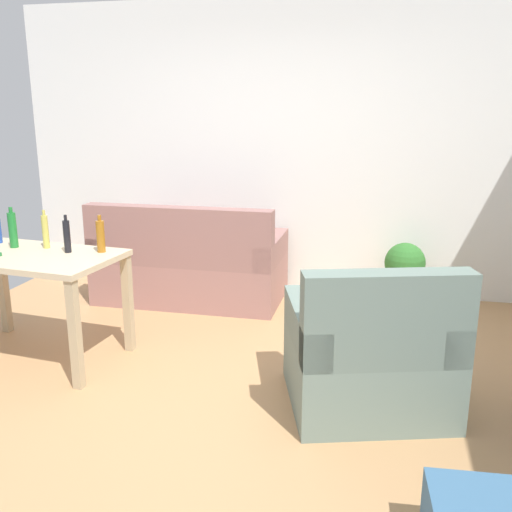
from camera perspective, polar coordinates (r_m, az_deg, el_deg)
The scene contains 10 objects.
ground_plane at distance 3.73m, azimuth -3.29°, elevation -13.23°, with size 5.20×4.40×0.02m, color tan.
wall_rear at distance 5.45m, azimuth 2.98°, elevation 10.63°, with size 5.20×0.10×2.70m, color white.
couch at distance 5.24m, azimuth -6.70°, elevation -1.20°, with size 1.67×0.84×0.92m.
desk at distance 4.22m, azimuth -21.64°, elevation -1.24°, with size 1.27×0.83×0.76m.
potted_plant at distance 5.25m, azimuth 14.67°, elevation -1.30°, with size 0.36×0.36×0.57m.
armchair at distance 3.43m, azimuth 11.35°, elevation -9.90°, with size 1.10×1.06×0.92m.
bottle_green at distance 4.40m, azimuth -23.22°, elevation 2.46°, with size 0.06×0.06×0.29m.
bottle_squat at distance 4.30m, azimuth -20.37°, elevation 2.34°, with size 0.04×0.04×0.28m.
bottle_dark at distance 4.12m, azimuth -18.44°, elevation 1.93°, with size 0.05×0.05×0.26m.
bottle_amber at distance 4.06m, azimuth -15.33°, elevation 1.96°, with size 0.06×0.06×0.26m.
Camera 1 is at (0.93, -3.16, 1.73)m, focal length 39.88 mm.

